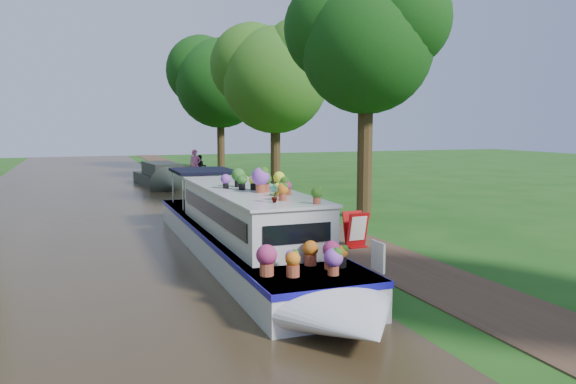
{
  "coord_description": "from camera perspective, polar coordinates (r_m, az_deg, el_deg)",
  "views": [
    {
      "loc": [
        -6.14,
        -15.41,
        3.45
      ],
      "look_at": [
        0.15,
        1.36,
        1.3
      ],
      "focal_mm": 35.0,
      "sensor_mm": 36.0,
      "label": 1
    }
  ],
  "objects": [
    {
      "name": "ground",
      "position": [
        16.94,
        1.14,
        -4.91
      ],
      "size": [
        100.0,
        100.0,
        0.0
      ],
      "primitive_type": "plane",
      "color": "#184611",
      "rests_on": "ground"
    },
    {
      "name": "canal_water",
      "position": [
        15.79,
        -19.67,
        -6.14
      ],
      "size": [
        10.0,
        100.0,
        0.02
      ],
      "primitive_type": "cube",
      "color": "#2E2414",
      "rests_on": "ground"
    },
    {
      "name": "towpath",
      "position": [
        17.41,
        4.82,
        -4.56
      ],
      "size": [
        2.2,
        100.0,
        0.03
      ],
      "primitive_type": "cube",
      "color": "#422E1F",
      "rests_on": "ground"
    },
    {
      "name": "plant_boat",
      "position": [
        14.11,
        -4.22,
        -3.78
      ],
      "size": [
        2.29,
        13.52,
        2.24
      ],
      "color": "silver",
      "rests_on": "canal_water"
    },
    {
      "name": "tree_near_overhang",
      "position": [
        21.21,
        7.88,
        15.33
      ],
      "size": [
        5.52,
        5.28,
        8.99
      ],
      "color": "#322210",
      "rests_on": "ground"
    },
    {
      "name": "tree_near_mid",
      "position": [
        32.42,
        -1.38,
        12.13
      ],
      "size": [
        6.9,
        6.6,
        9.4
      ],
      "color": "#322210",
      "rests_on": "ground"
    },
    {
      "name": "tree_near_far",
      "position": [
        42.87,
        -6.98,
        11.61
      ],
      "size": [
        7.59,
        7.26,
        10.3
      ],
      "color": "#322210",
      "rests_on": "ground"
    },
    {
      "name": "second_boat",
      "position": [
        32.43,
        -12.71,
        1.52
      ],
      "size": [
        2.51,
        6.98,
        1.32
      ],
      "rotation": [
        0.0,
        0.0,
        0.1
      ],
      "color": "black",
      "rests_on": "canal_water"
    },
    {
      "name": "sandwich_board",
      "position": [
        15.9,
        6.89,
        -3.97
      ],
      "size": [
        0.64,
        0.53,
        0.99
      ],
      "rotation": [
        0.0,
        0.0,
        0.07
      ],
      "color": "#A10B0E",
      "rests_on": "towpath"
    },
    {
      "name": "pedestrian_pink",
      "position": [
        34.45,
        -9.41,
        2.67
      ],
      "size": [
        0.71,
        0.46,
        1.94
      ],
      "primitive_type": "imported",
      "rotation": [
        0.0,
        0.0,
        -0.0
      ],
      "color": "#C35093",
      "rests_on": "towpath"
    },
    {
      "name": "pedestrian_dark",
      "position": [
        36.2,
        -8.88,
        2.54
      ],
      "size": [
        0.81,
        0.68,
        1.52
      ],
      "primitive_type": "imported",
      "rotation": [
        0.0,
        0.0,
        -0.15
      ],
      "color": "black",
      "rests_on": "towpath"
    },
    {
      "name": "verge_plant",
      "position": [
        17.72,
        0.23,
        -3.64
      ],
      "size": [
        0.47,
        0.42,
        0.45
      ],
      "primitive_type": "imported",
      "rotation": [
        0.0,
        0.0,
        0.2
      ],
      "color": "#1E6522",
      "rests_on": "ground"
    }
  ]
}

